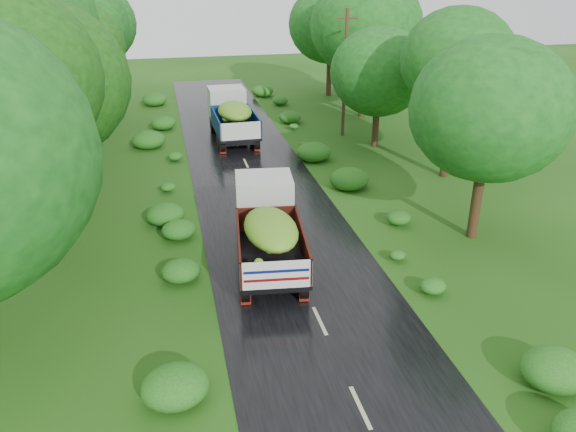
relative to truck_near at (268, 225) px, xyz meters
name	(u,v)px	position (x,y,z in m)	size (l,w,h in m)	color
ground	(360,408)	(0.88, -8.34, -1.58)	(120.00, 120.00, 0.00)	#18470F
road	(312,304)	(0.88, -3.34, -1.57)	(6.50, 80.00, 0.02)	black
road_lines	(305,289)	(0.88, -2.34, -1.56)	(0.12, 69.60, 0.00)	#BFB78C
truck_near	(268,225)	(0.00, 0.00, 0.00)	(3.06, 6.86, 2.79)	black
truck_far	(232,114)	(0.78, 16.79, 0.08)	(2.60, 7.02, 2.93)	black
utility_pole	(345,73)	(8.09, 15.89, 2.58)	(1.39, 0.47, 8.07)	#382616
trees_left	(36,54)	(-9.33, 11.06, 5.01)	(6.54, 36.23, 9.70)	black
trees_right	(384,48)	(10.27, 14.88, 4.17)	(5.92, 31.17, 8.30)	black
shrubs	(264,197)	(0.88, 5.66, -1.23)	(11.90, 44.00, 0.70)	#195814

